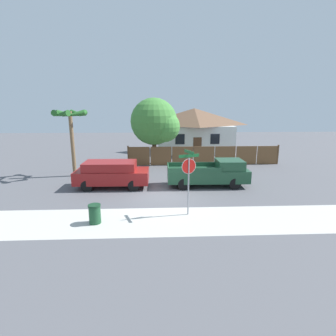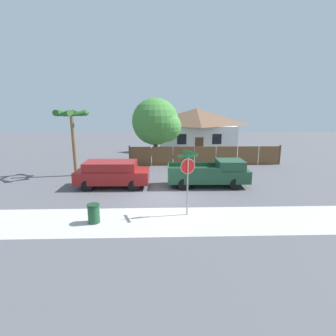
# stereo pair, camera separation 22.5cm
# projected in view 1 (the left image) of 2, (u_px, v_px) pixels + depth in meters

# --- Properties ---
(ground_plane) EXTENTS (80.00, 80.00, 0.00)m
(ground_plane) POSITION_uv_depth(u_px,v_px,m) (162.00, 196.00, 15.78)
(ground_plane) COLOR #56565B
(sidewalk_strip) EXTENTS (36.00, 3.20, 0.01)m
(sidewalk_strip) POSITION_uv_depth(u_px,v_px,m) (164.00, 221.00, 12.28)
(sidewalk_strip) COLOR beige
(sidewalk_strip) RESTS_ON ground
(wooden_fence) EXTENTS (13.93, 0.12, 1.80)m
(wooden_fence) POSITION_uv_depth(u_px,v_px,m) (204.00, 156.00, 23.99)
(wooden_fence) COLOR brown
(wooden_fence) RESTS_ON ground
(house) EXTENTS (9.15, 6.13, 5.06)m
(house) POSITION_uv_depth(u_px,v_px,m) (194.00, 129.00, 30.90)
(house) COLOR white
(house) RESTS_ON ground
(oak_tree) EXTENTS (4.48, 4.27, 6.03)m
(oak_tree) POSITION_uv_depth(u_px,v_px,m) (156.00, 123.00, 23.84)
(oak_tree) COLOR brown
(oak_tree) RESTS_ON ground
(palm_tree) EXTENTS (2.49, 2.69, 5.02)m
(palm_tree) POSITION_uv_depth(u_px,v_px,m) (70.00, 120.00, 19.31)
(palm_tree) COLOR brown
(palm_tree) RESTS_ON ground
(red_suv) EXTENTS (4.79, 2.08, 1.73)m
(red_suv) POSITION_uv_depth(u_px,v_px,m) (112.00, 173.00, 17.23)
(red_suv) COLOR maroon
(red_suv) RESTS_ON ground
(orange_pickup) EXTENTS (5.38, 1.97, 1.78)m
(orange_pickup) POSITION_uv_depth(u_px,v_px,m) (211.00, 173.00, 17.53)
(orange_pickup) COLOR #1E472D
(orange_pickup) RESTS_ON ground
(stop_sign) EXTENTS (1.01, 0.91, 3.21)m
(stop_sign) POSITION_uv_depth(u_px,v_px,m) (189.00, 171.00, 12.51)
(stop_sign) COLOR gray
(stop_sign) RESTS_ON ground
(trash_bin) EXTENTS (0.57, 0.57, 0.89)m
(trash_bin) POSITION_uv_depth(u_px,v_px,m) (95.00, 214.00, 11.94)
(trash_bin) COLOR #1E4C2D
(trash_bin) RESTS_ON ground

